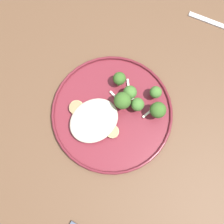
{
  "coord_description": "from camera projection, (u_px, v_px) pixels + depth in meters",
  "views": [
    {
      "loc": [
        0.13,
        0.16,
        1.43
      ],
      "look_at": [
        0.03,
        0.03,
        0.76
      ],
      "focal_mm": 46.94,
      "sensor_mm": 36.0,
      "label": 1
    }
  ],
  "objects": [
    {
      "name": "ground",
      "position": [
        113.0,
        140.0,
        1.44
      ],
      "size": [
        6.0,
        6.0,
        0.0
      ],
      "primitive_type": "plane",
      "color": "#2D2B28"
    },
    {
      "name": "wooden_dining_table",
      "position": [
        114.0,
        106.0,
        0.8
      ],
      "size": [
        1.4,
        1.0,
        0.74
      ],
      "color": "brown",
      "rests_on": "ground"
    },
    {
      "name": "dinner_plate",
      "position": [
        112.0,
        113.0,
        0.7
      ],
      "size": [
        0.29,
        0.29,
        0.02
      ],
      "color": "maroon",
      "rests_on": "wooden_dining_table"
    },
    {
      "name": "noodle_bed",
      "position": [
        94.0,
        120.0,
        0.68
      ],
      "size": [
        0.12,
        0.1,
        0.03
      ],
      "color": "beige",
      "rests_on": "dinner_plate"
    },
    {
      "name": "seared_scallop_rear_pale",
      "position": [
        95.0,
        127.0,
        0.68
      ],
      "size": [
        0.02,
        0.02,
        0.01
      ],
      "color": "#DBB77A",
      "rests_on": "dinner_plate"
    },
    {
      "name": "seared_scallop_large_seared",
      "position": [
        77.0,
        108.0,
        0.69
      ],
      "size": [
        0.03,
        0.03,
        0.01
      ],
      "color": "#DBB77A",
      "rests_on": "dinner_plate"
    },
    {
      "name": "seared_scallop_tiny_bay",
      "position": [
        108.0,
        113.0,
        0.69
      ],
      "size": [
        0.03,
        0.03,
        0.01
      ],
      "color": "#E5C689",
      "rests_on": "dinner_plate"
    },
    {
      "name": "seared_scallop_right_edge",
      "position": [
        86.0,
        123.0,
        0.68
      ],
      "size": [
        0.02,
        0.02,
        0.01
      ],
      "color": "#E5C689",
      "rests_on": "dinner_plate"
    },
    {
      "name": "seared_scallop_front_small",
      "position": [
        93.0,
        107.0,
        0.69
      ],
      "size": [
        0.03,
        0.03,
        0.01
      ],
      "color": "#DBB77A",
      "rests_on": "dinner_plate"
    },
    {
      "name": "seared_scallop_tilted_round",
      "position": [
        104.0,
        125.0,
        0.68
      ],
      "size": [
        0.03,
        0.03,
        0.02
      ],
      "color": "#E5C689",
      "rests_on": "dinner_plate"
    },
    {
      "name": "seared_scallop_on_noodles",
      "position": [
        112.0,
        132.0,
        0.68
      ],
      "size": [
        0.03,
        0.03,
        0.01
      ],
      "color": "#E5C689",
      "rests_on": "dinner_plate"
    },
    {
      "name": "broccoli_floret_beside_noodles",
      "position": [
        158.0,
        110.0,
        0.66
      ],
      "size": [
        0.04,
        0.04,
        0.06
      ],
      "color": "#89A356",
      "rests_on": "dinner_plate"
    },
    {
      "name": "broccoli_floret_center_pile",
      "position": [
        119.0,
        79.0,
        0.69
      ],
      "size": [
        0.03,
        0.03,
        0.05
      ],
      "color": "#7A994C",
      "rests_on": "dinner_plate"
    },
    {
      "name": "broccoli_floret_rear_charred",
      "position": [
        130.0,
        92.0,
        0.68
      ],
      "size": [
        0.03,
        0.03,
        0.04
      ],
      "color": "#7A994C",
      "rests_on": "dinner_plate"
    },
    {
      "name": "broccoli_floret_tall_stalk",
      "position": [
        137.0,
        105.0,
        0.68
      ],
      "size": [
        0.03,
        0.03,
        0.04
      ],
      "color": "#7A994C",
      "rests_on": "dinner_plate"
    },
    {
      "name": "broccoli_floret_small_sprig",
      "position": [
        121.0,
        102.0,
        0.66
      ],
      "size": [
        0.04,
        0.04,
        0.06
      ],
      "color": "#89A356",
      "rests_on": "dinner_plate"
    },
    {
      "name": "broccoli_floret_split_head",
      "position": [
        156.0,
        92.0,
        0.68
      ],
      "size": [
        0.03,
        0.03,
        0.04
      ],
      "color": "#89A356",
      "rests_on": "dinner_plate"
    },
    {
      "name": "onion_sliver_long_sliver",
      "position": [
        151.0,
        111.0,
        0.7
      ],
      "size": [
        0.05,
        0.01,
        0.0
      ],
      "primitive_type": "cube",
      "rotation": [
        0.0,
        0.0,
        0.05
      ],
      "color": "silver",
      "rests_on": "dinner_plate"
    },
    {
      "name": "onion_sliver_short_strip",
      "position": [
        117.0,
        100.0,
        0.7
      ],
      "size": [
        0.01,
        0.06,
        0.0
      ],
      "primitive_type": "cube",
      "rotation": [
        0.0,
        0.0,
        4.8
      ],
      "color": "silver",
      "rests_on": "dinner_plate"
    },
    {
      "name": "onion_sliver_pale_crescent",
      "position": [
        129.0,
        89.0,
        0.71
      ],
      "size": [
        0.03,
        0.05,
        0.0
      ],
      "primitive_type": "cube",
      "rotation": [
        0.0,
        0.0,
        4.2
      ],
      "color": "silver",
      "rests_on": "dinner_plate"
    },
    {
      "name": "onion_sliver_curled_piece",
      "position": [
        127.0,
        101.0,
        0.7
      ],
      "size": [
        0.04,
        0.01,
        0.0
      ],
      "primitive_type": "cube",
      "rotation": [
        0.0,
        0.0,
        6.18
      ],
      "color": "silver",
      "rests_on": "dinner_plate"
    }
  ]
}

